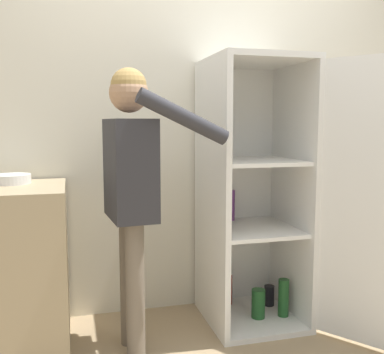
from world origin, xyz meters
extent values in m
cube|color=silver|center=(0.00, 0.98, 1.27)|extent=(7.00, 0.06, 2.55)
cube|color=white|center=(0.27, 0.61, 0.02)|extent=(0.59, 0.64, 0.04)
cube|color=white|center=(0.27, 0.61, 1.66)|extent=(0.59, 0.64, 0.04)
cube|color=white|center=(0.27, 0.91, 0.84)|extent=(0.59, 0.03, 1.61)
cube|color=white|center=(-0.01, 0.61, 0.84)|extent=(0.04, 0.64, 1.61)
cube|color=white|center=(0.55, 0.61, 0.84)|extent=(0.03, 0.64, 1.61)
cube|color=white|center=(0.27, 0.61, 0.60)|extent=(0.52, 0.57, 0.02)
cube|color=white|center=(0.27, 0.61, 1.04)|extent=(0.52, 0.57, 0.02)
cube|color=white|center=(0.75, 0.06, 0.84)|extent=(0.37, 0.51, 1.61)
cylinder|color=#1E5123|center=(0.29, 0.54, 0.13)|extent=(0.09, 0.09, 0.19)
cylinder|color=black|center=(0.44, 0.71, 0.10)|extent=(0.07, 0.07, 0.14)
cylinder|color=#723884|center=(0.21, 0.84, 0.72)|extent=(0.06, 0.06, 0.21)
cylinder|color=maroon|center=(0.17, 0.81, 0.13)|extent=(0.08, 0.08, 0.20)
cylinder|color=#1E5123|center=(0.46, 0.52, 0.16)|extent=(0.07, 0.07, 0.24)
cylinder|color=beige|center=(0.07, 0.54, 1.16)|extent=(0.07, 0.07, 0.23)
cylinder|color=#726656|center=(-0.54, 0.50, 0.38)|extent=(0.10, 0.10, 0.76)
cylinder|color=#726656|center=(-0.53, 0.33, 0.38)|extent=(0.10, 0.10, 0.76)
cube|color=#2D2D33|center=(-0.53, 0.42, 1.03)|extent=(0.26, 0.42, 0.54)
sphere|color=tan|center=(-0.53, 0.42, 1.44)|extent=(0.21, 0.21, 0.21)
sphere|color=#AD894C|center=(-0.53, 0.42, 1.47)|extent=(0.19, 0.19, 0.19)
cylinder|color=#2D2D33|center=(-0.55, 0.64, 1.00)|extent=(0.08, 0.08, 0.51)
cylinder|color=#2D2D33|center=(-0.29, 0.21, 1.31)|extent=(0.50, 0.12, 0.29)
cube|color=tan|center=(-1.23, 0.61, 0.47)|extent=(0.70, 0.64, 0.93)
cylinder|color=white|center=(-1.17, 0.74, 0.96)|extent=(0.21, 0.21, 0.05)
camera|label=1|loc=(-0.85, -2.00, 1.28)|focal=42.00mm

